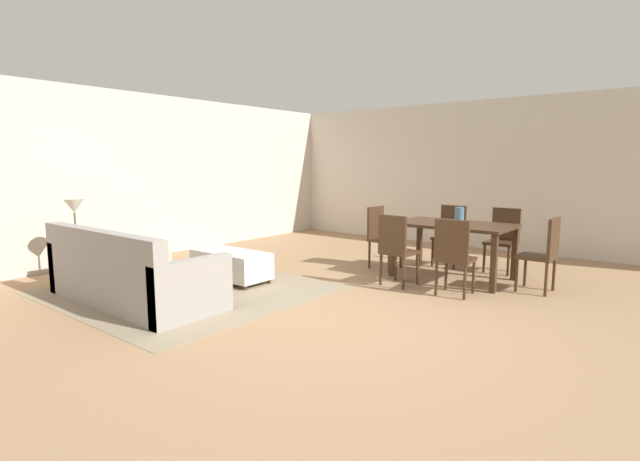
{
  "coord_description": "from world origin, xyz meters",
  "views": [
    {
      "loc": [
        2.79,
        -3.76,
        1.56
      ],
      "look_at": [
        -1.15,
        1.17,
        0.67
      ],
      "focal_mm": 26.79,
      "sensor_mm": 36.0,
      "label": 1
    }
  ],
  "objects_px": {
    "ottoman_table": "(231,264)",
    "dining_chair_far_left": "(451,232)",
    "table_lamp": "(74,208)",
    "dining_chair_near_right": "(454,253)",
    "dining_chair_head_east": "(544,250)",
    "couch": "(130,277)",
    "dining_chair_head_west": "(381,233)",
    "dining_chair_near_left": "(396,246)",
    "vase_centerpiece": "(459,215)",
    "side_table": "(77,248)",
    "dining_chair_far_right": "(503,236)",
    "dining_table": "(453,230)"
  },
  "relations": [
    {
      "from": "dining_table",
      "to": "dining_chair_far_left",
      "type": "height_order",
      "value": "dining_chair_far_left"
    },
    {
      "from": "side_table",
      "to": "dining_chair_near_right",
      "type": "bearing_deg",
      "value": 30.15
    },
    {
      "from": "dining_chair_far_right",
      "to": "dining_chair_head_east",
      "type": "xyz_separation_m",
      "value": [
        0.76,
        -0.87,
        0.0
      ]
    },
    {
      "from": "dining_chair_far_left",
      "to": "dining_chair_head_west",
      "type": "height_order",
      "value": "same"
    },
    {
      "from": "dining_chair_head_east",
      "to": "dining_table",
      "type": "bearing_deg",
      "value": 179.38
    },
    {
      "from": "table_lamp",
      "to": "dining_chair_near_right",
      "type": "height_order",
      "value": "table_lamp"
    },
    {
      "from": "dining_chair_near_left",
      "to": "dining_chair_near_right",
      "type": "bearing_deg",
      "value": 0.85
    },
    {
      "from": "side_table",
      "to": "dining_chair_near_left",
      "type": "bearing_deg",
      "value": 35.25
    },
    {
      "from": "dining_chair_head_west",
      "to": "dining_chair_near_right",
      "type": "bearing_deg",
      "value": -28.7
    },
    {
      "from": "dining_chair_near_right",
      "to": "dining_chair_head_west",
      "type": "height_order",
      "value": "same"
    },
    {
      "from": "dining_chair_head_east",
      "to": "couch",
      "type": "bearing_deg",
      "value": -136.58
    },
    {
      "from": "side_table",
      "to": "dining_chair_near_left",
      "type": "relative_size",
      "value": 0.63
    },
    {
      "from": "ottoman_table",
      "to": "dining_chair_near_right",
      "type": "relative_size",
      "value": 1.19
    },
    {
      "from": "side_table",
      "to": "dining_chair_head_west",
      "type": "height_order",
      "value": "dining_chair_head_west"
    },
    {
      "from": "table_lamp",
      "to": "dining_chair_near_left",
      "type": "height_order",
      "value": "table_lamp"
    },
    {
      "from": "side_table",
      "to": "table_lamp",
      "type": "relative_size",
      "value": 1.1
    },
    {
      "from": "dining_chair_head_east",
      "to": "dining_chair_head_west",
      "type": "bearing_deg",
      "value": -179.64
    },
    {
      "from": "table_lamp",
      "to": "dining_chair_near_left",
      "type": "relative_size",
      "value": 0.57
    },
    {
      "from": "ottoman_table",
      "to": "dining_chair_far_left",
      "type": "height_order",
      "value": "dining_chair_far_left"
    },
    {
      "from": "ottoman_table",
      "to": "vase_centerpiece",
      "type": "distance_m",
      "value": 3.14
    },
    {
      "from": "dining_chair_near_right",
      "to": "dining_chair_far_right",
      "type": "height_order",
      "value": "same"
    },
    {
      "from": "couch",
      "to": "dining_chair_near_right",
      "type": "distance_m",
      "value": 3.73
    },
    {
      "from": "table_lamp",
      "to": "dining_chair_near_right",
      "type": "xyz_separation_m",
      "value": [
        4.19,
        2.44,
        -0.47
      ]
    },
    {
      "from": "couch",
      "to": "dining_chair_head_west",
      "type": "bearing_deg",
      "value": 69.47
    },
    {
      "from": "ottoman_table",
      "to": "dining_chair_far_right",
      "type": "bearing_deg",
      "value": 47.2
    },
    {
      "from": "dining_chair_near_right",
      "to": "ottoman_table",
      "type": "bearing_deg",
      "value": -156.34
    },
    {
      "from": "side_table",
      "to": "dining_table",
      "type": "xyz_separation_m",
      "value": [
        3.82,
        3.28,
        0.21
      ]
    },
    {
      "from": "side_table",
      "to": "dining_chair_head_east",
      "type": "distance_m",
      "value": 5.96
    },
    {
      "from": "ottoman_table",
      "to": "dining_chair_far_left",
      "type": "xyz_separation_m",
      "value": [
        1.86,
        2.8,
        0.29
      ]
    },
    {
      "from": "side_table",
      "to": "vase_centerpiece",
      "type": "height_order",
      "value": "vase_centerpiece"
    },
    {
      "from": "couch",
      "to": "dining_chair_near_right",
      "type": "xyz_separation_m",
      "value": [
        2.75,
        2.51,
        0.23
      ]
    },
    {
      "from": "dining_table",
      "to": "dining_chair_far_left",
      "type": "distance_m",
      "value": 0.9
    },
    {
      "from": "dining_chair_far_right",
      "to": "vase_centerpiece",
      "type": "xyz_separation_m",
      "value": [
        -0.34,
        -0.82,
        0.35
      ]
    },
    {
      "from": "dining_chair_far_left",
      "to": "dining_chair_far_right",
      "type": "distance_m",
      "value": 0.78
    },
    {
      "from": "ottoman_table",
      "to": "dining_table",
      "type": "relative_size",
      "value": 0.72
    },
    {
      "from": "table_lamp",
      "to": "dining_chair_near_right",
      "type": "relative_size",
      "value": 0.57
    },
    {
      "from": "dining_chair_head_west",
      "to": "side_table",
      "type": "bearing_deg",
      "value": -129.56
    },
    {
      "from": "dining_chair_near_left",
      "to": "dining_chair_head_east",
      "type": "xyz_separation_m",
      "value": [
        1.55,
        0.85,
        0.0
      ]
    },
    {
      "from": "couch",
      "to": "side_table",
      "type": "bearing_deg",
      "value": 176.95
    },
    {
      "from": "ottoman_table",
      "to": "side_table",
      "type": "relative_size",
      "value": 1.9
    },
    {
      "from": "vase_centerpiece",
      "to": "couch",
      "type": "bearing_deg",
      "value": -125.61
    },
    {
      "from": "couch",
      "to": "table_lamp",
      "type": "height_order",
      "value": "table_lamp"
    },
    {
      "from": "dining_chair_far_left",
      "to": "dining_chair_head_east",
      "type": "height_order",
      "value": "same"
    },
    {
      "from": "side_table",
      "to": "dining_chair_far_right",
      "type": "height_order",
      "value": "dining_chair_far_right"
    },
    {
      "from": "side_table",
      "to": "dining_chair_head_west",
      "type": "bearing_deg",
      "value": 50.44
    },
    {
      "from": "dining_chair_head_east",
      "to": "vase_centerpiece",
      "type": "bearing_deg",
      "value": 177.24
    },
    {
      "from": "couch",
      "to": "table_lamp",
      "type": "xyz_separation_m",
      "value": [
        -1.44,
        0.08,
        0.7
      ]
    },
    {
      "from": "dining_chair_near_right",
      "to": "dining_chair_head_west",
      "type": "distance_m",
      "value": 1.71
    },
    {
      "from": "couch",
      "to": "vase_centerpiece",
      "type": "distance_m",
      "value": 4.22
    },
    {
      "from": "side_table",
      "to": "dining_chair_head_east",
      "type": "xyz_separation_m",
      "value": [
        4.98,
        3.27,
        0.06
      ]
    }
  ]
}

